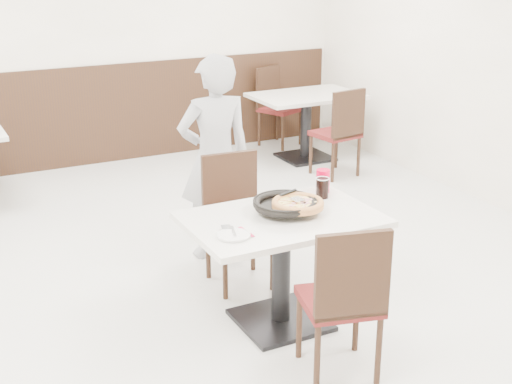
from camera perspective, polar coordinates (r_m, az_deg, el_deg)
name	(u,v)px	position (r m, az deg, el deg)	size (l,w,h in m)	color
floor	(226,289)	(5.21, -2.42, -7.76)	(7.00, 7.00, 0.00)	#ABABA6
wall_back	(87,38)	(8.01, -13.34, 11.92)	(6.00, 0.04, 2.80)	beige
wainscot_back	(94,116)	(8.14, -12.84, 5.98)	(5.90, 0.03, 1.10)	black
main_table	(281,271)	(4.62, 2.02, -6.31)	(1.20, 0.80, 0.75)	beige
chair_near	(339,297)	(4.10, 6.69, -8.37)	(0.42, 0.42, 0.95)	black
chair_far	(239,223)	(5.09, -1.33, -2.53)	(0.42, 0.42, 0.95)	black
trivet	(294,209)	(4.54, 3.05, -1.40)	(0.13, 0.13, 0.04)	black
pizza_pan	(285,207)	(4.51, 2.33, -1.19)	(0.38, 0.38, 0.01)	black
pizza	(298,205)	(4.49, 3.37, -1.07)	(0.33, 0.33, 0.02)	#B67B43
pizza_server	(297,199)	(4.50, 3.31, -0.57)	(0.07, 0.09, 0.00)	white
napkin	(235,234)	(4.20, -1.70, -3.40)	(0.17, 0.17, 0.00)	silver
side_plate	(234,235)	(4.16, -1.81, -3.48)	(0.20, 0.20, 0.01)	silver
fork	(234,231)	(4.20, -1.81, -3.14)	(0.02, 0.17, 0.00)	white
cola_glass	(322,188)	(4.79, 5.33, 0.29)	(0.08, 0.08, 0.13)	black
red_cup	(323,181)	(4.89, 5.37, 0.89)	(0.09, 0.09, 0.16)	red
diner_person	(215,158)	(5.49, -3.31, 2.72)	(0.59, 0.38, 1.60)	#ACADB1
bg_table_right	(306,127)	(8.19, 4.01, 5.23)	(1.20, 0.80, 0.75)	beige
bg_chair_right_near	(335,132)	(7.59, 6.37, 4.81)	(0.42, 0.42, 0.95)	black
bg_chair_right_far	(280,107)	(8.70, 1.94, 6.80)	(0.42, 0.42, 0.95)	black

